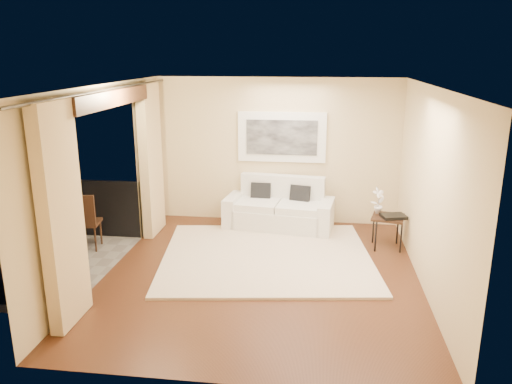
% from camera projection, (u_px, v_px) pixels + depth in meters
% --- Properties ---
extents(floor, '(5.00, 5.00, 0.00)m').
position_uv_depth(floor, '(261.00, 275.00, 7.25)').
color(floor, '#4F2A17').
rests_on(floor, ground).
extents(room_shell, '(5.00, 6.40, 5.00)m').
position_uv_depth(room_shell, '(108.00, 98.00, 6.83)').
color(room_shell, white).
rests_on(room_shell, ground).
extents(balcony, '(1.81, 2.60, 1.17)m').
position_uv_depth(balcony, '(46.00, 253.00, 7.61)').
color(balcony, '#605B56').
rests_on(balcony, ground).
extents(curtains, '(0.16, 4.80, 2.64)m').
position_uv_depth(curtains, '(115.00, 182.00, 7.15)').
color(curtains, '#D7B984').
rests_on(curtains, ground).
extents(artwork, '(1.62, 0.07, 0.92)m').
position_uv_depth(artwork, '(282.00, 137.00, 9.15)').
color(artwork, white).
rests_on(artwork, room_shell).
extents(rug, '(3.58, 3.22, 0.04)m').
position_uv_depth(rug, '(267.00, 256.00, 7.86)').
color(rug, beige).
rests_on(rug, floor).
extents(sofa, '(2.03, 1.07, 0.93)m').
position_uv_depth(sofa, '(280.00, 210.00, 9.15)').
color(sofa, white).
rests_on(sofa, floor).
extents(side_table, '(0.59, 0.59, 0.54)m').
position_uv_depth(side_table, '(388.00, 220.00, 8.15)').
color(side_table, black).
rests_on(side_table, floor).
extents(tray, '(0.44, 0.37, 0.05)m').
position_uv_depth(tray, '(394.00, 216.00, 8.06)').
color(tray, black).
rests_on(tray, side_table).
extents(orchid, '(0.28, 0.27, 0.45)m').
position_uv_depth(orchid, '(378.00, 201.00, 8.21)').
color(orchid, white).
rests_on(orchid, side_table).
extents(bistro_table, '(0.71, 0.71, 0.70)m').
position_uv_depth(bistro_table, '(41.00, 226.00, 7.48)').
color(bistro_table, black).
rests_on(bistro_table, balcony).
extents(balcony_chair_far, '(0.47, 0.48, 0.96)m').
position_uv_depth(balcony_chair_far, '(84.00, 218.00, 8.02)').
color(balcony_chair_far, black).
rests_on(balcony_chair_far, balcony).
extents(balcony_chair_near, '(0.55, 0.55, 0.99)m').
position_uv_depth(balcony_chair_near, '(34.00, 248.00, 6.75)').
color(balcony_chair_near, black).
rests_on(balcony_chair_near, balcony).
extents(ice_bucket, '(0.18, 0.18, 0.20)m').
position_uv_depth(ice_bucket, '(34.00, 212.00, 7.54)').
color(ice_bucket, white).
rests_on(ice_bucket, bistro_table).
extents(candle, '(0.06, 0.06, 0.07)m').
position_uv_depth(candle, '(50.00, 215.00, 7.60)').
color(candle, red).
rests_on(candle, bistro_table).
extents(vase, '(0.04, 0.04, 0.18)m').
position_uv_depth(vase, '(32.00, 218.00, 7.31)').
color(vase, white).
rests_on(vase, bistro_table).
extents(glass_a, '(0.06, 0.06, 0.12)m').
position_uv_depth(glass_a, '(43.00, 219.00, 7.33)').
color(glass_a, silver).
rests_on(glass_a, bistro_table).
extents(glass_b, '(0.06, 0.06, 0.12)m').
position_uv_depth(glass_b, '(52.00, 217.00, 7.43)').
color(glass_b, silver).
rests_on(glass_b, bistro_table).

